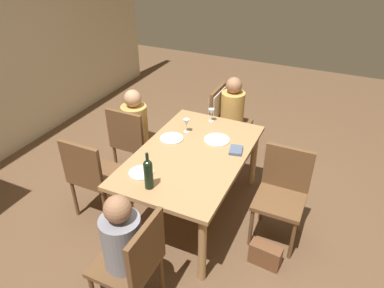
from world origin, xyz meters
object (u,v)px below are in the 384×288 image
object	(u,v)px
chair_left_end	(135,261)
chair_far_left	(92,173)
wine_bottle_tall_green	(148,173)
person_man_guest	(120,246)
dinner_plate_guest_left	(217,140)
person_woman_host	(137,126)
chair_near	(283,189)
dining_table	(192,160)
chair_right_end	(223,114)
chair_far_right	(132,139)
handbag	(265,255)
wine_glass_near_left	(211,112)
dinner_plate_guest_right	(172,138)
dinner_plate_host	(141,173)
wine_glass_centre	(186,123)
person_man_bearded	(234,113)

from	to	relation	value
chair_left_end	chair_far_left	bearing A→B (deg)	52.84
chair_far_left	wine_bottle_tall_green	size ratio (longest dim) A/B	2.72
wine_bottle_tall_green	person_man_guest	bearing A→B (deg)	-172.09
chair_far_left	dinner_plate_guest_left	distance (m)	1.29
person_woman_host	dinner_plate_guest_left	xyz separation A→B (m)	(-0.07, -1.01, 0.12)
chair_near	wine_bottle_tall_green	size ratio (longest dim) A/B	2.72
dining_table	wine_bottle_tall_green	size ratio (longest dim) A/B	4.73
chair_right_end	chair_far_right	bearing A→B (deg)	-39.81
chair_far_right	chair_far_left	size ratio (longest dim) A/B	1.00
chair_left_end	chair_near	world-z (taller)	same
wine_bottle_tall_green	handbag	size ratio (longest dim) A/B	1.21
wine_glass_near_left	dinner_plate_guest_right	distance (m)	0.58
dining_table	chair_near	world-z (taller)	chair_near
chair_right_end	chair_left_end	bearing A→B (deg)	5.11
person_man_guest	chair_near	bearing A→B (deg)	-35.55
wine_bottle_tall_green	dinner_plate_guest_right	xyz separation A→B (m)	(0.77, 0.19, -0.14)
dinner_plate_guest_right	handbag	bearing A→B (deg)	-112.95
dinner_plate_host	handbag	world-z (taller)	dinner_plate_host
wine_bottle_tall_green	handbag	bearing A→B (deg)	-74.53
person_woman_host	person_man_guest	world-z (taller)	person_man_guest
chair_near	dinner_plate_host	world-z (taller)	chair_near
wine_glass_centre	handbag	distance (m)	1.50
dining_table	chair_far_right	distance (m)	0.93
chair_far_right	dinner_plate_guest_left	bearing A→B (deg)	2.44
dining_table	chair_left_end	size ratio (longest dim) A/B	1.74
dining_table	dinner_plate_host	size ratio (longest dim) A/B	7.22
wine_glass_near_left	handbag	world-z (taller)	wine_glass_near_left
person_man_bearded	chair_near	bearing A→B (deg)	38.02
wine_glass_centre	dinner_plate_guest_right	xyz separation A→B (m)	(-0.20, 0.07, -0.10)
chair_far_left	dining_table	bearing A→B (deg)	26.94
chair_far_left	person_man_bearded	size ratio (longest dim) A/B	0.84
wine_bottle_tall_green	dinner_plate_guest_left	xyz separation A→B (m)	(0.94, -0.23, -0.14)
chair_near	dinner_plate_host	bearing A→B (deg)	26.52
wine_bottle_tall_green	wine_glass_near_left	distance (m)	1.30
chair_near	dinner_plate_host	distance (m)	1.30
person_man_bearded	wine_glass_near_left	xyz separation A→B (m)	(-0.50, 0.10, 0.22)
chair_far_right	dinner_plate_guest_right	world-z (taller)	chair_far_right
person_woman_host	dinner_plate_host	world-z (taller)	person_woman_host
chair_far_right	wine_glass_centre	distance (m)	0.73
chair_far_right	wine_glass_near_left	world-z (taller)	chair_far_right
person_man_bearded	wine_bottle_tall_green	world-z (taller)	person_man_bearded
chair_right_end	wine_glass_centre	xyz separation A→B (m)	(-0.84, 0.10, 0.26)
chair_left_end	dinner_plate_guest_left	bearing A→B (deg)	-1.69
chair_far_left	dinner_plate_guest_left	size ratio (longest dim) A/B	3.54
wine_bottle_tall_green	handbag	xyz separation A→B (m)	(0.27, -0.98, -0.78)
handbag	wine_glass_near_left	bearing A→B (deg)	43.05
chair_near	dinner_plate_guest_right	distance (m)	1.20
person_man_bearded	wine_glass_centre	distance (m)	0.90
dinner_plate_guest_left	person_woman_host	bearing A→B (deg)	86.06
handbag	chair_left_end	bearing A→B (deg)	136.32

